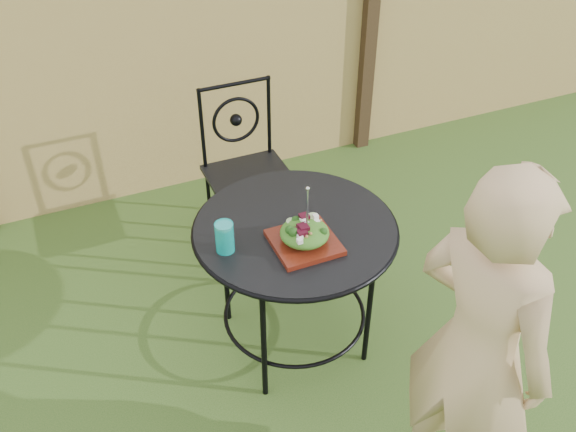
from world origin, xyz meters
The scene contains 8 objects.
fence centered at (0.00, 2.19, 0.95)m, with size 8.00×0.12×1.90m.
patio_table centered at (0.09, 0.60, 0.59)m, with size 0.92×0.92×0.72m.
patio_chair centered at (0.17, 1.46, 0.50)m, with size 0.46×0.46×0.95m.
diner centered at (0.36, -0.34, 0.77)m, with size 0.56×0.37×1.54m, color tan.
salad_plate centered at (0.07, 0.47, 0.74)m, with size 0.27×0.27×0.02m, color #4E170B.
salad centered at (0.07, 0.47, 0.79)m, with size 0.21×0.21×0.08m, color #235614.
fork centered at (0.08, 0.47, 0.92)m, with size 0.01×0.01×0.18m, color silver.
drinking_glass centered at (-0.25, 0.57, 0.79)m, with size 0.08×0.08×0.14m, color #0EA59C.
Camera 1 is at (-0.82, -1.43, 2.49)m, focal length 40.00 mm.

